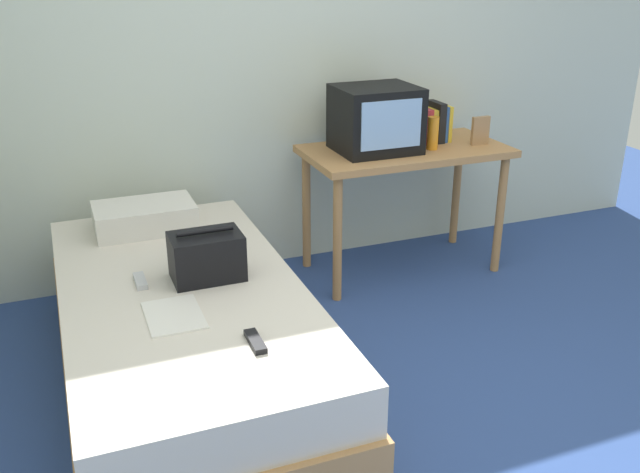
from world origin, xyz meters
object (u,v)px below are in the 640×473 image
(tv, at_px, (376,119))
(book_row, at_px, (434,123))
(handbag, at_px, (207,256))
(desk, at_px, (405,164))
(remote_silver, at_px, (140,281))
(magazine, at_px, (174,315))
(remote_dark, at_px, (255,341))
(picture_frame, at_px, (480,131))
(pillow, at_px, (145,217))
(bed, at_px, (185,339))
(water_bottle, at_px, (433,133))

(tv, height_order, book_row, tv)
(book_row, xyz_separation_m, handbag, (-1.55, -0.82, -0.26))
(desk, relative_size, remote_silver, 8.06)
(magazine, height_order, remote_dark, remote_dark)
(desk, height_order, picture_frame, picture_frame)
(picture_frame, xyz_separation_m, pillow, (-1.93, 0.02, -0.27))
(tv, relative_size, pillow, 0.90)
(bed, xyz_separation_m, water_bottle, (1.59, 0.70, 0.60))
(pillow, bearing_deg, desk, 3.01)
(bed, bearing_deg, handbag, 15.84)
(desk, distance_m, water_bottle, 0.24)
(book_row, bearing_deg, tv, -171.20)
(tv, xyz_separation_m, magazine, (-1.35, -1.04, -0.43))
(water_bottle, height_order, handbag, water_bottle)
(tv, distance_m, remote_dark, 1.80)
(picture_frame, bearing_deg, remote_dark, -144.23)
(bed, height_order, remote_silver, remote_silver)
(book_row, xyz_separation_m, pillow, (-1.72, -0.15, -0.29))
(remote_dark, bearing_deg, remote_silver, 115.66)
(handbag, distance_m, remote_dark, 0.60)
(desk, height_order, handbag, desk)
(desk, bearing_deg, water_bottle, -33.70)
(pillow, bearing_deg, book_row, 5.05)
(bed, distance_m, handbag, 0.38)
(remote_dark, distance_m, remote_silver, 0.72)
(handbag, xyz_separation_m, remote_dark, (0.03, -0.60, -0.09))
(desk, xyz_separation_m, picture_frame, (0.43, -0.09, 0.18))
(magazine, distance_m, remote_dark, 0.39)
(tv, distance_m, magazine, 1.76)
(tv, bearing_deg, remote_dark, -129.40)
(desk, relative_size, water_bottle, 6.25)
(desk, height_order, book_row, book_row)
(tv, bearing_deg, remote_silver, -153.66)
(bed, bearing_deg, desk, 28.16)
(picture_frame, height_order, pillow, picture_frame)
(bed, distance_m, pillow, 0.77)
(remote_dark, relative_size, remote_silver, 1.08)
(handbag, relative_size, remote_dark, 1.92)
(pillow, distance_m, remote_silver, 0.63)
(handbag, bearing_deg, desk, 29.19)
(picture_frame, relative_size, magazine, 0.57)
(book_row, distance_m, handbag, 1.78)
(remote_silver, bearing_deg, pillow, 79.55)
(pillow, bearing_deg, water_bottle, -0.13)
(bed, xyz_separation_m, pillow, (-0.04, 0.70, 0.32))
(picture_frame, bearing_deg, desk, 167.66)
(picture_frame, relative_size, remote_silver, 1.14)
(pillow, height_order, remote_dark, pillow)
(water_bottle, relative_size, handbag, 0.62)
(bed, height_order, book_row, book_row)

